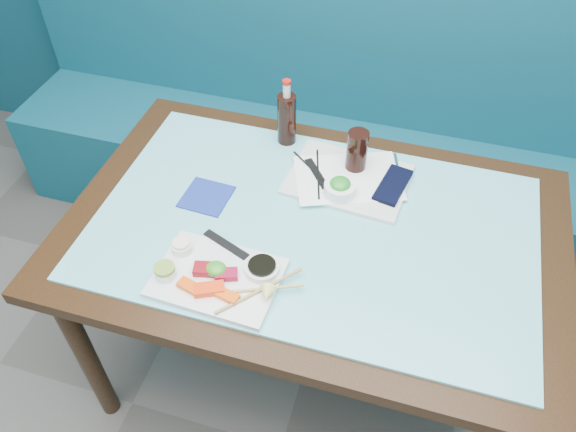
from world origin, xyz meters
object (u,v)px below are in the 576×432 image
(cola_bottle_body, at_px, (287,119))
(blue_napkin, at_px, (206,197))
(dining_table, at_px, (313,246))
(sashimi_plate, at_px, (217,278))
(cola_glass, at_px, (357,150))
(booth_bench, at_px, (360,149))
(seaweed_bowl, at_px, (340,189))
(serving_tray, at_px, (348,179))

(cola_bottle_body, bearing_deg, blue_napkin, -114.99)
(dining_table, xyz_separation_m, sashimi_plate, (-0.19, -0.26, 0.10))
(cola_glass, xyz_separation_m, cola_bottle_body, (-0.24, 0.08, 0.01))
(dining_table, xyz_separation_m, cola_glass, (0.06, 0.26, 0.17))
(booth_bench, height_order, seaweed_bowl, booth_bench)
(cola_glass, distance_m, cola_bottle_body, 0.26)
(booth_bench, relative_size, sashimi_plate, 9.50)
(booth_bench, distance_m, serving_tray, 0.75)
(seaweed_bowl, height_order, blue_napkin, seaweed_bowl)
(booth_bench, height_order, serving_tray, booth_bench)
(dining_table, bearing_deg, blue_napkin, 176.98)
(blue_napkin, bearing_deg, serving_tray, 26.04)
(blue_napkin, bearing_deg, dining_table, -3.02)
(seaweed_bowl, bearing_deg, dining_table, -108.33)
(cola_glass, relative_size, cola_bottle_body, 0.77)
(serving_tray, distance_m, cola_glass, 0.09)
(booth_bench, distance_m, sashimi_plate, 1.18)
(dining_table, bearing_deg, cola_glass, 76.36)
(serving_tray, relative_size, cola_bottle_body, 2.06)
(dining_table, distance_m, blue_napkin, 0.34)
(serving_tray, bearing_deg, seaweed_bowl, -92.63)
(cola_glass, bearing_deg, seaweed_bowl, -98.75)
(booth_bench, relative_size, serving_tray, 8.53)
(sashimi_plate, height_order, cola_glass, cola_glass)
(dining_table, bearing_deg, serving_tray, 75.48)
(seaweed_bowl, bearing_deg, booth_bench, 93.48)
(booth_bench, height_order, cola_bottle_body, booth_bench)
(sashimi_plate, distance_m, cola_bottle_body, 0.60)
(seaweed_bowl, relative_size, cola_bottle_body, 0.55)
(serving_tray, distance_m, cola_bottle_body, 0.28)
(serving_tray, height_order, blue_napkin, serving_tray)
(sashimi_plate, bearing_deg, cola_glass, 66.53)
(booth_bench, xyz_separation_m, cola_bottle_body, (-0.18, -0.50, 0.47))
(dining_table, xyz_separation_m, cola_bottle_body, (-0.18, 0.34, 0.18))
(sashimi_plate, relative_size, serving_tray, 0.90)
(dining_table, bearing_deg, cola_bottle_body, 117.93)
(cola_glass, height_order, cola_bottle_body, cola_bottle_body)
(booth_bench, bearing_deg, cola_bottle_body, -109.86)
(serving_tray, bearing_deg, blue_napkin, -149.00)
(serving_tray, xyz_separation_m, seaweed_bowl, (-0.01, -0.07, 0.03))
(sashimi_plate, distance_m, seaweed_bowl, 0.45)
(sashimi_plate, relative_size, blue_napkin, 2.36)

